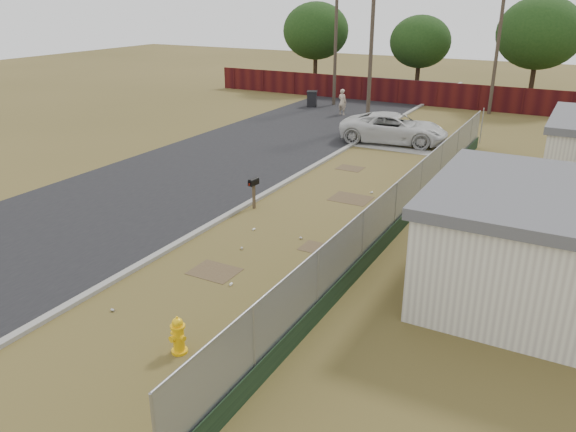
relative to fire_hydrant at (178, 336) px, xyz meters
The scene contains 12 objects.
ground 8.80m from the fire_hydrant, 95.74° to the left, with size 120.00×120.00×0.00m, color brown.
street 18.45m from the fire_hydrant, 114.45° to the left, with size 15.10×60.00×0.12m.
chainlink_fence 10.03m from the fire_hydrant, 77.08° to the left, with size 0.10×27.06×2.02m.
privacy_fence 34.44m from the fire_hydrant, 101.52° to the left, with size 30.00×0.12×1.80m, color #410F0D.
utility_poles 30.06m from the fire_hydrant, 98.79° to the left, with size 12.60×8.24×9.00m.
horizon_trees 32.57m from the fire_hydrant, 90.07° to the left, with size 33.32×31.94×7.78m.
fire_hydrant is the anchor object (origin of this frame).
mailbox 9.59m from the fire_hydrant, 111.31° to the left, with size 0.24×0.54×1.23m.
pickup_truck 21.71m from the fire_hydrant, 95.58° to the left, with size 2.73×5.92×1.64m, color silver.
pedestrian 28.61m from the fire_hydrant, 105.84° to the left, with size 0.65×0.43×1.78m, color #C0A98D.
trash_bin 31.29m from the fire_hydrant, 110.61° to the left, with size 0.98×0.96×1.15m.
scattered_litter 6.48m from the fire_hydrant, 99.71° to the left, with size 3.30×12.28×0.07m.
Camera 1 is at (8.35, -17.19, 7.74)m, focal length 35.00 mm.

